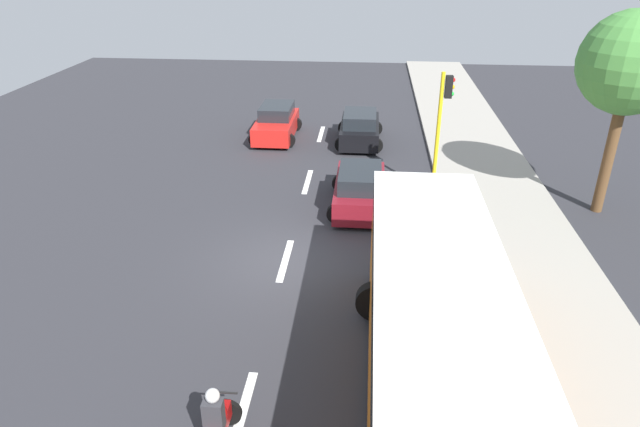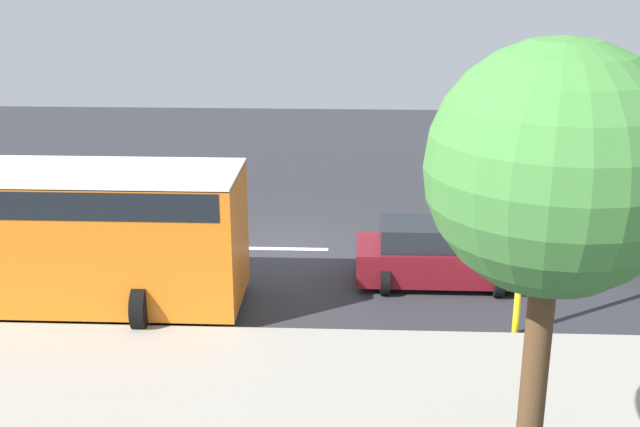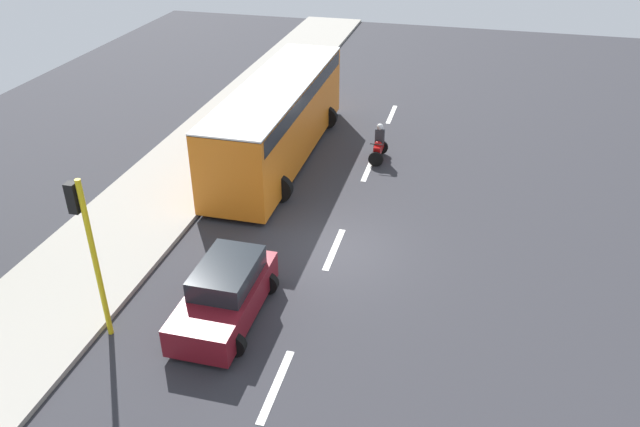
{
  "view_description": "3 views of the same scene",
  "coord_description": "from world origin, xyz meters",
  "views": [
    {
      "loc": [
        2.29,
        -14.09,
        8.51
      ],
      "look_at": [
        0.91,
        1.34,
        0.93
      ],
      "focal_mm": 31.46,
      "sensor_mm": 36.0,
      "label": 1
    },
    {
      "loc": [
        19.93,
        1.87,
        7.63
      ],
      "look_at": [
        0.56,
        1.0,
        1.21
      ],
      "focal_mm": 44.58,
      "sensor_mm": 36.0,
      "label": 2
    },
    {
      "loc": [
        -3.63,
        16.01,
        10.89
      ],
      "look_at": [
        0.28,
        0.71,
        1.67
      ],
      "focal_mm": 34.98,
      "sensor_mm": 36.0,
      "label": 3
    }
  ],
  "objects": [
    {
      "name": "pedestrian_near_signal",
      "position": [
        5.71,
        -8.13,
        1.06
      ],
      "size": [
        0.4,
        0.24,
        1.69
      ],
      "color": "#3F3F3F",
      "rests_on": "sidewalk"
    },
    {
      "name": "ground_plane",
      "position": [
        0.0,
        0.0,
        -0.05
      ],
      "size": [
        40.0,
        60.0,
        0.1
      ],
      "primitive_type": "cube",
      "color": "#2D2D33"
    },
    {
      "name": "car_maroon",
      "position": [
        2.08,
        3.86,
        0.71
      ],
      "size": [
        2.13,
        3.96,
        1.52
      ],
      "color": "maroon",
      "rests_on": "ground"
    },
    {
      "name": "lane_stripe_mid",
      "position": [
        0.0,
        0.0,
        0.01
      ],
      "size": [
        0.2,
        2.4,
        0.01
      ],
      "primitive_type": "cube",
      "color": "white",
      "rests_on": "ground"
    },
    {
      "name": "traffic_light_corner",
      "position": [
        4.85,
        5.29,
        2.93
      ],
      "size": [
        0.49,
        0.24,
        4.5
      ],
      "color": "yellow",
      "rests_on": "ground"
    },
    {
      "name": "motorcycle",
      "position": [
        -0.22,
        -6.89,
        0.64
      ],
      "size": [
        0.6,
        1.3,
        1.53
      ],
      "color": "black",
      "rests_on": "ground"
    },
    {
      "name": "sidewalk",
      "position": [
        7.0,
        0.0,
        0.07
      ],
      "size": [
        4.0,
        60.0,
        0.15
      ],
      "primitive_type": "cube",
      "color": "#9E998E",
      "rests_on": "ground"
    },
    {
      "name": "lane_stripe_north",
      "position": [
        0.0,
        -6.0,
        0.01
      ],
      "size": [
        0.2,
        2.4,
        0.01
      ],
      "primitive_type": "cube",
      "color": "white",
      "rests_on": "ground"
    },
    {
      "name": "lane_stripe_far_north",
      "position": [
        0.0,
        -12.0,
        0.01
      ],
      "size": [
        0.2,
        2.4,
        0.01
      ],
      "primitive_type": "cube",
      "color": "white",
      "rests_on": "ground"
    },
    {
      "name": "lane_stripe_south",
      "position": [
        0.0,
        6.0,
        0.01
      ],
      "size": [
        0.2,
        2.4,
        0.01
      ],
      "primitive_type": "cube",
      "color": "white",
      "rests_on": "ground"
    },
    {
      "name": "city_bus",
      "position": [
        3.74,
        -6.09,
        1.85
      ],
      "size": [
        3.2,
        11.0,
        3.16
      ],
      "color": "orange",
      "rests_on": "ground"
    }
  ]
}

